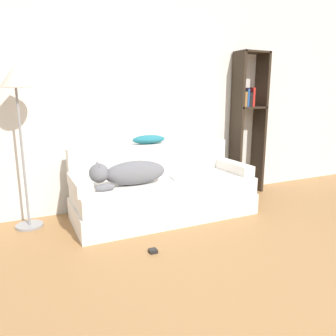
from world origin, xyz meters
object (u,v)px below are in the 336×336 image
object	(u,v)px
bookshelf	(248,116)
laptop	(185,177)
power_adapter	(153,251)
dog	(129,173)
throw_pillow	(149,139)
floor_lamp	(17,95)
couch	(164,198)

from	to	relation	value
bookshelf	laptop	bearing A→B (deg)	-160.69
laptop	power_adapter	size ratio (longest dim) A/B	5.06
dog	bookshelf	world-z (taller)	bookshelf
throw_pillow	floor_lamp	world-z (taller)	floor_lamp
throw_pillow	floor_lamp	distance (m)	1.45
dog	power_adapter	xyz separation A→B (m)	(-0.04, -0.71, -0.53)
bookshelf	couch	bearing A→B (deg)	-164.63
dog	floor_lamp	world-z (taller)	floor_lamp
dog	throw_pillow	bearing A→B (deg)	46.62
couch	floor_lamp	world-z (taller)	floor_lamp
laptop	throw_pillow	xyz separation A→B (m)	(-0.28, 0.37, 0.39)
floor_lamp	power_adapter	xyz separation A→B (m)	(0.94, -1.07, -1.31)
laptop	throw_pillow	size ratio (longest dim) A/B	0.85
couch	laptop	world-z (taller)	laptop
dog	power_adapter	size ratio (longest dim) A/B	12.05
couch	bookshelf	world-z (taller)	bookshelf
couch	dog	size ratio (longest dim) A/B	2.47
dog	floor_lamp	size ratio (longest dim) A/B	0.50
couch	dog	xyz separation A→B (m)	(-0.42, -0.05, 0.34)
throw_pillow	power_adapter	size ratio (longest dim) A/B	5.92
throw_pillow	power_adapter	distance (m)	1.44
couch	power_adapter	xyz separation A→B (m)	(-0.46, -0.77, -0.19)
couch	bookshelf	xyz separation A→B (m)	(1.42, 0.39, 0.84)
laptop	throw_pillow	world-z (taller)	throw_pillow
power_adapter	bookshelf	bearing A→B (deg)	31.66
couch	laptop	size ratio (longest dim) A/B	5.88
dog	throw_pillow	distance (m)	0.62
bookshelf	power_adapter	bearing A→B (deg)	-148.34
dog	bookshelf	size ratio (longest dim) A/B	0.43
couch	dog	distance (m)	0.54
laptop	couch	bearing A→B (deg)	-179.74
throw_pillow	couch	bearing A→B (deg)	-83.90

